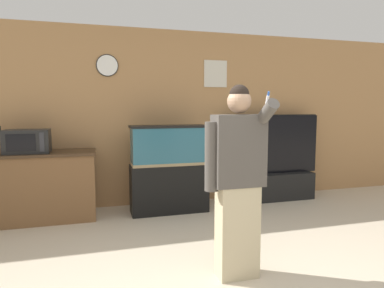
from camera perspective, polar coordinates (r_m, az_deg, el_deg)
The scene contains 6 objects.
wall_back_paneled at distance 5.19m, azimuth -5.21°, elevation 4.38°, with size 10.00×0.08×2.60m.
counter_island at distance 4.87m, azimuth -25.66°, elevation -6.47°, with size 1.69×0.60×0.89m.
microwave at distance 4.74m, azimuth -25.76°, elevation 0.42°, with size 0.53×0.34×0.29m.
aquarium_on_stand at distance 4.77m, azimuth -3.84°, elevation -4.17°, with size 1.07×0.38×1.21m.
tv_on_stand at distance 5.60m, azimuth 13.40°, elevation -5.03°, with size 1.52×0.40×1.35m.
person_standing at distance 2.91m, azimuth 7.55°, elevation -5.83°, with size 0.52×0.39×1.64m.
Camera 1 is at (-0.97, -2.02, 1.46)m, focal length 32.00 mm.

